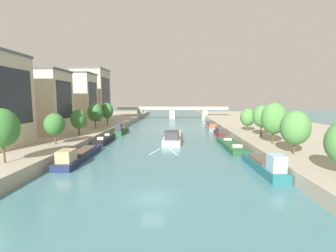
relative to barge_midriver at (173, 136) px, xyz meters
The scene contains 25 objects.
ground_plane 35.61m from the barge_midriver, 92.26° to the right, with size 400.00×400.00×0.00m, color teal.
quay_left 41.29m from the barge_midriver, 151.93° to the left, with size 36.00×170.00×1.86m, color #A89E89.
quay_right 38.83m from the barge_midriver, 30.02° to the left, with size 36.00×170.00×1.86m, color #A89E89.
barge_midriver is the anchor object (origin of this frame).
wake_behind_barge 13.37m from the barge_midriver, 96.33° to the right, with size 5.60×5.93×0.03m.
moored_boat_left_lone 26.09m from the barge_midriver, 127.75° to the right, with size 3.37×16.29×2.85m.
moored_boat_left_downstream 17.01m from the barge_midriver, 168.10° to the right, with size 2.94×12.95×2.44m.
moored_boat_left_end 19.36m from the barge_midriver, 145.87° to the left, with size 2.37×11.39×3.39m.
moored_boat_right_gap_after 29.44m from the barge_midriver, 61.65° to the right, with size 2.86×12.91×3.44m.
moored_boat_right_near 15.71m from the barge_midriver, 33.89° to the right, with size 3.86×16.92×2.18m.
moored_boat_right_second 15.54m from the barge_midriver, 30.34° to the left, with size 1.91×10.62×2.33m.
moored_boat_right_upstream 25.55m from the barge_midriver, 59.23° to the left, with size 3.11×14.86×2.65m.
tree_left_by_lamp 37.32m from the barge_midriver, 127.97° to the right, with size 4.37×4.37×7.56m.
tree_left_second 27.89m from the barge_midriver, 145.07° to the right, with size 3.86×3.86×6.05m.
tree_left_midway 23.56m from the barge_midriver, 168.81° to the right, with size 3.64×3.64×6.24m.
tree_left_distant 24.74m from the barge_midriver, 161.41° to the left, with size 4.48×4.48×7.46m.
tree_left_end_of_row 29.12m from the barge_midriver, 141.47° to the left, with size 4.03×4.03×7.40m.
tree_right_nearest 30.32m from the barge_midriver, 48.44° to the right, with size 4.45×4.45×7.00m.
tree_right_past_mid 24.93m from the barge_midriver, 34.39° to the right, with size 4.77×4.77×8.09m.
tree_right_second 22.14m from the barge_midriver, 12.21° to the right, with size 4.13×4.13×7.34m.
tree_right_distant 21.48m from the barge_midriver, 12.74° to the left, with size 4.00×4.00×6.17m.
building_left_far_end 34.68m from the barge_midriver, behind, with size 13.39×10.21×16.01m.
building_left_middle 38.37m from the barge_midriver, 154.13° to the left, with size 14.53×9.45×17.14m.
building_left_tall 49.22m from the barge_midriver, 134.28° to the left, with size 12.18×13.12×20.61m.
bridge_far 64.07m from the barge_midriver, 91.26° to the left, with size 58.06×4.40×6.34m.
Camera 1 is at (2.53, -24.07, 10.72)m, focal length 24.94 mm.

